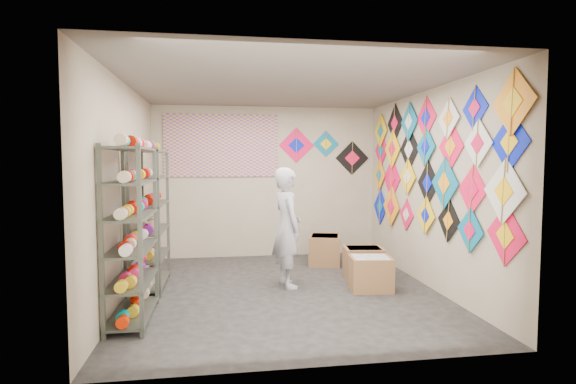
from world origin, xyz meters
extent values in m
plane|color=black|center=(0.00, 0.00, 0.00)|extent=(4.50, 4.50, 0.00)
plane|color=tan|center=(0.00, 2.25, 1.35)|extent=(4.00, 0.00, 4.00)
plane|color=tan|center=(0.00, -2.25, 1.35)|extent=(4.00, 0.00, 4.00)
plane|color=tan|center=(-2.00, 0.00, 1.35)|extent=(0.00, 4.50, 4.50)
plane|color=tan|center=(2.00, 0.00, 1.35)|extent=(0.00, 4.50, 4.50)
plane|color=slate|center=(0.00, 0.00, 2.70)|extent=(4.50, 4.50, 0.00)
cube|color=#4C5147|center=(-1.78, -0.85, 0.95)|extent=(0.40, 1.10, 1.90)
cube|color=#4C5147|center=(-1.78, 0.45, 0.95)|extent=(0.40, 1.10, 1.90)
cylinder|color=#FF215E|center=(-1.78, -1.33, 1.04)|extent=(0.12, 0.10, 0.12)
cylinder|color=#FF2900|center=(-1.78, -1.14, 1.04)|extent=(0.12, 0.10, 0.12)
cylinder|color=gold|center=(-1.78, -0.95, 1.04)|extent=(0.12, 0.10, 0.12)
cylinder|color=white|center=(-1.78, -0.75, 1.04)|extent=(0.12, 0.10, 0.12)
cylinder|color=red|center=(-1.78, -0.56, 1.04)|extent=(0.12, 0.10, 0.12)
cylinder|color=#77188E|center=(-1.78, -0.37, 1.04)|extent=(0.12, 0.10, 0.12)
cylinder|color=beige|center=(-1.78, -0.03, 1.04)|extent=(0.12, 0.10, 0.12)
cylinder|color=#039D9F|center=(-1.78, 0.16, 1.04)|extent=(0.12, 0.10, 0.12)
cylinder|color=#FF215E|center=(-1.78, 0.35, 1.04)|extent=(0.12, 0.10, 0.12)
cylinder|color=#FF2900|center=(-1.78, 0.55, 1.04)|extent=(0.12, 0.10, 0.12)
cylinder|color=gold|center=(-1.78, 0.74, 1.04)|extent=(0.12, 0.10, 0.12)
cylinder|color=white|center=(-1.78, 0.93, 1.04)|extent=(0.12, 0.10, 0.12)
cube|color=#F81244|center=(1.99, -1.77, 0.99)|extent=(0.01, 0.64, 0.64)
cube|color=#0A6B92|center=(1.97, -1.15, 0.94)|extent=(0.01, 0.53, 0.53)
cube|color=black|center=(1.99, -0.64, 0.99)|extent=(0.03, 0.55, 0.55)
cube|color=yellow|center=(1.97, -0.04, 0.98)|extent=(0.02, 0.53, 0.53)
cube|color=#F10D49|center=(1.99, 0.64, 0.91)|extent=(0.02, 0.50, 0.50)
cube|color=orange|center=(1.97, 1.22, 0.98)|extent=(0.03, 0.69, 0.69)
cube|color=#0719CE|center=(1.99, 1.78, 0.92)|extent=(0.02, 0.65, 0.65)
cube|color=silver|center=(1.97, -1.75, 1.43)|extent=(0.03, 0.68, 0.68)
cube|color=#F81244|center=(1.99, -1.14, 1.41)|extent=(0.04, 0.59, 0.59)
cube|color=#0A6B92|center=(1.97, -0.54, 1.45)|extent=(0.01, 0.67, 0.67)
cube|color=black|center=(1.99, -0.05, 1.43)|extent=(0.01, 0.63, 0.63)
cube|color=yellow|center=(1.97, 0.59, 1.49)|extent=(0.02, 0.56, 0.56)
cube|color=#F10D49|center=(1.99, 1.26, 1.43)|extent=(0.01, 0.72, 0.72)
cube|color=orange|center=(1.97, 1.81, 1.48)|extent=(0.02, 0.58, 0.58)
cube|color=#0719CE|center=(1.99, -1.78, 1.92)|extent=(0.03, 0.61, 0.61)
cube|color=silver|center=(1.97, -1.26, 1.92)|extent=(0.02, 0.55, 0.55)
cube|color=#F81244|center=(1.99, -0.64, 1.91)|extent=(0.02, 0.60, 0.60)
cube|color=#0A6B92|center=(1.97, 0.00, 1.92)|extent=(0.03, 0.55, 0.55)
cube|color=black|center=(1.99, 0.59, 1.91)|extent=(0.02, 0.67, 0.67)
cube|color=yellow|center=(1.97, 1.21, 1.92)|extent=(0.02, 0.64, 0.64)
cube|color=#F10D49|center=(1.99, 1.77, 1.92)|extent=(0.02, 0.60, 0.60)
cube|color=orange|center=(1.97, -1.84, 2.30)|extent=(0.03, 0.67, 0.67)
cube|color=#0719CE|center=(1.99, -1.15, 2.32)|extent=(0.03, 0.51, 0.51)
cube|color=silver|center=(1.97, -0.60, 2.25)|extent=(0.03, 0.52, 0.52)
cube|color=#F81244|center=(1.99, 0.05, 2.33)|extent=(0.03, 0.60, 0.60)
cube|color=#0A6B92|center=(1.97, 0.57, 2.32)|extent=(0.02, 0.59, 0.59)
cube|color=black|center=(1.99, 1.16, 2.34)|extent=(0.01, 0.64, 0.64)
cube|color=yellow|center=(1.97, 1.76, 2.25)|extent=(0.03, 0.60, 0.60)
cube|color=#F10D49|center=(0.55, 2.24, 2.01)|extent=(0.65, 0.02, 0.65)
cube|color=#0A6B92|center=(1.10, 2.24, 2.04)|extent=(0.49, 0.02, 0.49)
cube|color=black|center=(1.60, 2.24, 1.78)|extent=(0.63, 0.02, 0.63)
cube|color=#68489C|center=(-0.80, 2.23, 2.00)|extent=(2.00, 0.01, 1.10)
imported|color=silver|center=(0.07, 0.20, 0.82)|extent=(0.76, 0.63, 1.64)
cube|color=#91613F|center=(1.15, -0.15, 0.23)|extent=(0.59, 0.51, 0.45)
cube|color=#91613F|center=(1.25, 0.45, 0.23)|extent=(0.61, 0.52, 0.46)
cube|color=#91613F|center=(0.89, 1.41, 0.24)|extent=(0.64, 0.67, 0.49)
camera|label=1|loc=(-0.84, -5.83, 1.73)|focal=28.00mm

